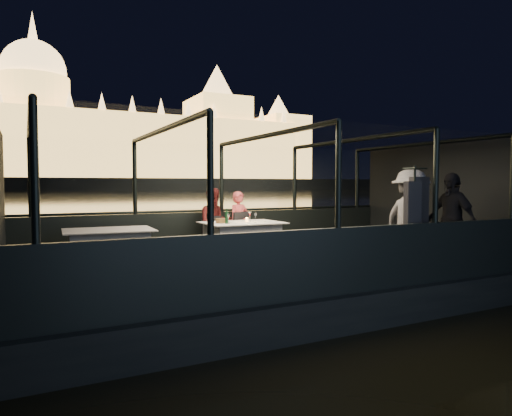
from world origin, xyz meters
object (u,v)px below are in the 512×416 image
dining_table_aft (109,251)px  person_man_maroon (215,221)px  dining_table_central (242,242)px  wine_bottle (227,215)px  passenger_stripe (410,220)px  coat_stand (414,222)px  chair_port_left (215,237)px  person_woman_coral (239,220)px  chair_port_right (245,236)px  passenger_dark (451,220)px

dining_table_aft → person_man_maroon: 2.31m
dining_table_central → wine_bottle: bearing=-156.4°
passenger_stripe → coat_stand: bearing=138.7°
chair_port_left → person_man_maroon: size_ratio=0.60×
dining_table_central → dining_table_aft: size_ratio=1.03×
coat_stand → person_man_maroon: bearing=120.5°
chair_port_left → person_man_maroon: 0.36m
person_woman_coral → wine_bottle: bearing=-140.8°
person_man_maroon → person_woman_coral: bearing=14.5°
coat_stand → person_woman_coral: 3.63m
chair_port_right → passenger_stripe: size_ratio=0.52×
person_woman_coral → wine_bottle: 1.15m
passenger_stripe → passenger_dark: (0.60, -0.35, 0.00)m
passenger_stripe → dining_table_central: bearing=53.2°
dining_table_aft → person_woman_coral: 2.84m
dining_table_central → person_woman_coral: size_ratio=1.09×
dining_table_central → passenger_dark: (2.97, -2.21, 0.47)m
coat_stand → passenger_dark: size_ratio=1.05×
person_woman_coral → passenger_stripe: size_ratio=0.76×
dining_table_central → wine_bottle: 0.68m
dining_table_aft → passenger_dark: 5.83m
dining_table_central → passenger_stripe: 3.05m
dining_table_central → passenger_dark: passenger_dark is taller
dining_table_central → wine_bottle: size_ratio=5.27×
wine_bottle → passenger_stripe: bearing=-31.6°
dining_table_central → coat_stand: size_ratio=0.82×
chair_port_right → wine_bottle: size_ratio=3.29×
coat_stand → chair_port_left: bearing=122.9°
dining_table_aft → chair_port_left: bearing=15.5°
dining_table_central → dining_table_aft: dining_table_central is taller
chair_port_right → passenger_stripe: passenger_stripe is taller
passenger_stripe → chair_port_left: bearing=49.8°
chair_port_right → passenger_stripe: 3.14m
dining_table_aft → person_woman_coral: person_woman_coral is taller
dining_table_central → coat_stand: (1.69, -2.60, 0.51)m
dining_table_central → person_man_maroon: (-0.26, 0.72, 0.36)m
dining_table_aft → passenger_stripe: passenger_stripe is taller
dining_table_aft → chair_port_left: (2.09, 0.58, 0.06)m
dining_table_aft → passenger_stripe: bearing=-20.8°
coat_stand → passenger_stripe: bearing=47.3°
dining_table_central → coat_stand: bearing=-56.9°
chair_port_right → wine_bottle: bearing=-158.1°
coat_stand → passenger_dark: 1.33m
person_woman_coral → dining_table_aft: bearing=-178.2°
wine_bottle → person_woman_coral: bearing=53.6°
person_man_maroon → wine_bottle: bearing=-85.8°
dining_table_aft → wine_bottle: size_ratio=5.11×
chair_port_right → person_woman_coral: (0.00, 0.29, 0.30)m
passenger_stripe → person_man_maroon: bearing=46.9°
coat_stand → passenger_stripe: 1.00m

